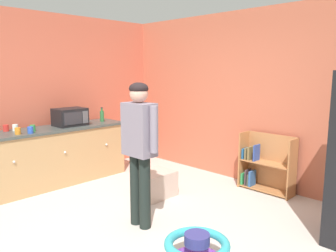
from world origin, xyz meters
The scene contains 15 objects.
ground_plane centered at (0.00, 0.00, 0.00)m, with size 12.00×12.00×0.00m, color beige.
back_wall centered at (0.00, 2.33, 1.35)m, with size 5.20×0.06×2.70m, color #C76448.
left_side_wall centered at (-2.63, 0.80, 1.35)m, with size 0.06×2.99×2.70m, color #CB5F46.
kitchen_counter centered at (-2.20, 0.10, 0.45)m, with size 0.65×2.29×0.90m.
bookshelf centered at (0.30, 2.15, 0.37)m, with size 0.80×0.28×0.85m.
standing_person centered at (-0.13, 0.08, 0.99)m, with size 0.57×0.22×1.65m.
baby_walker centered at (0.87, -0.10, 0.16)m, with size 0.60×0.60×0.32m.
pet_carrier centered at (-0.67, 0.81, 0.18)m, with size 0.42×0.55×0.36m.
microwave centered at (-2.19, 0.38, 1.04)m, with size 0.37×0.48×0.28m.
green_glass_bottle centered at (-2.20, 0.99, 1.00)m, with size 0.07×0.07×0.25m.
red_cup centered at (-2.39, -0.55, 0.95)m, with size 0.08×0.08×0.10m, color red.
orange_cup centered at (-2.02, -0.52, 0.95)m, with size 0.08×0.08×0.10m, color orange.
white_cup centered at (-2.33, -0.43, 0.95)m, with size 0.08×0.08×0.10m, color white.
blue_cup centered at (-1.98, -0.36, 0.95)m, with size 0.08×0.08×0.10m, color blue.
green_cup centered at (-2.10, -0.28, 0.95)m, with size 0.08×0.08×0.10m, color green.
Camera 1 is at (2.65, -2.27, 1.78)m, focal length 35.62 mm.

